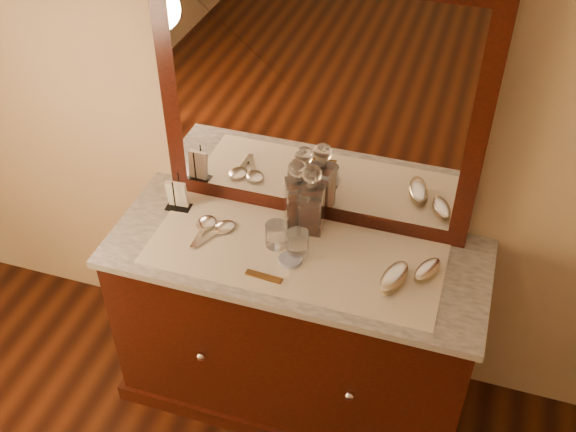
% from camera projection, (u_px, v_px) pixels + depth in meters
% --- Properties ---
extents(dresser_cabinet, '(1.40, 0.55, 0.82)m').
position_uv_depth(dresser_cabinet, '(295.00, 328.00, 2.84)').
color(dresser_cabinet, black).
rests_on(dresser_cabinet, floor).
extents(dresser_plinth, '(1.46, 0.59, 0.08)m').
position_uv_depth(dresser_plinth, '(295.00, 382.00, 3.08)').
color(dresser_plinth, black).
rests_on(dresser_plinth, floor).
extents(knob_left, '(0.04, 0.04, 0.04)m').
position_uv_depth(knob_left, '(201.00, 356.00, 2.68)').
color(knob_left, silver).
rests_on(knob_left, dresser_cabinet).
extents(knob_right, '(0.04, 0.04, 0.04)m').
position_uv_depth(knob_right, '(350.00, 396.00, 2.53)').
color(knob_right, silver).
rests_on(knob_right, dresser_cabinet).
extents(marble_top, '(1.44, 0.59, 0.03)m').
position_uv_depth(marble_top, '(296.00, 254.00, 2.57)').
color(marble_top, silver).
rests_on(marble_top, dresser_cabinet).
extents(mirror_frame, '(1.20, 0.08, 1.00)m').
position_uv_depth(mirror_frame, '(318.00, 103.00, 2.42)').
color(mirror_frame, black).
rests_on(mirror_frame, marble_top).
extents(mirror_glass, '(1.06, 0.01, 0.86)m').
position_uv_depth(mirror_glass, '(315.00, 107.00, 2.39)').
color(mirror_glass, white).
rests_on(mirror_glass, marble_top).
extents(lace_runner, '(1.10, 0.45, 0.00)m').
position_uv_depth(lace_runner, '(295.00, 254.00, 2.54)').
color(lace_runner, white).
rests_on(lace_runner, marble_top).
extents(pin_dish, '(0.11, 0.11, 0.02)m').
position_uv_depth(pin_dish, '(290.00, 260.00, 2.50)').
color(pin_dish, white).
rests_on(pin_dish, lace_runner).
extents(comb, '(0.14, 0.03, 0.01)m').
position_uv_depth(comb, '(264.00, 276.00, 2.44)').
color(comb, brown).
rests_on(comb, lace_runner).
extents(napkin_rack, '(0.10, 0.07, 0.15)m').
position_uv_depth(napkin_rack, '(177.00, 196.00, 2.72)').
color(napkin_rack, black).
rests_on(napkin_rack, marble_top).
extents(decanter_left, '(0.12, 0.12, 0.29)m').
position_uv_depth(decanter_left, '(297.00, 198.00, 2.61)').
color(decanter_left, '#963915').
rests_on(decanter_left, lace_runner).
extents(decanter_right, '(0.10, 0.10, 0.30)m').
position_uv_depth(decanter_right, '(311.00, 205.00, 2.57)').
color(decanter_right, '#963915').
rests_on(decanter_right, lace_runner).
extents(brush_near, '(0.12, 0.19, 0.05)m').
position_uv_depth(brush_near, '(394.00, 278.00, 2.41)').
color(brush_near, '#9B845F').
rests_on(brush_near, lace_runner).
extents(brush_far, '(0.11, 0.15, 0.04)m').
position_uv_depth(brush_far, '(427.00, 270.00, 2.44)').
color(brush_far, '#9B845F').
rests_on(brush_far, lace_runner).
extents(hand_mirror_outer, '(0.08, 0.20, 0.02)m').
position_uv_depth(hand_mirror_outer, '(205.00, 226.00, 2.65)').
color(hand_mirror_outer, silver).
rests_on(hand_mirror_outer, lace_runner).
extents(hand_mirror_inner, '(0.13, 0.19, 0.02)m').
position_uv_depth(hand_mirror_inner, '(221.00, 229.00, 2.64)').
color(hand_mirror_inner, silver).
rests_on(hand_mirror_inner, lace_runner).
extents(tumblers, '(0.17, 0.11, 0.10)m').
position_uv_depth(tumblers, '(287.00, 239.00, 2.53)').
color(tumblers, white).
rests_on(tumblers, lace_runner).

